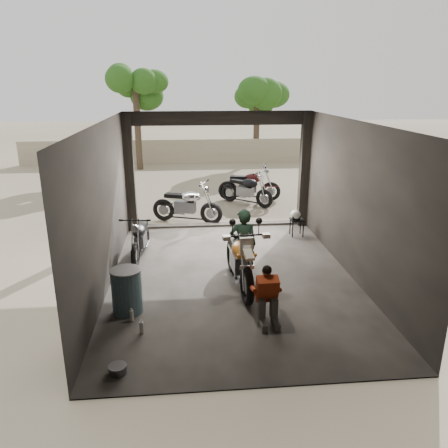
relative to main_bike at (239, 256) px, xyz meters
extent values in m
plane|color=#7A6D56|center=(-0.10, 0.40, -0.66)|extent=(80.00, 80.00, 0.00)
cube|color=#2D2B28|center=(-0.10, 0.40, -0.65)|extent=(5.00, 7.00, 0.02)
plane|color=black|center=(-0.10, 0.40, 2.54)|extent=(7.00, 7.00, 0.00)
cube|color=black|center=(-0.10, -3.10, 0.94)|extent=(5.00, 0.02, 3.20)
cube|color=black|center=(-2.60, 0.40, 0.94)|extent=(0.02, 7.00, 3.20)
cube|color=black|center=(2.40, 0.40, 0.94)|extent=(0.02, 7.00, 3.20)
cube|color=black|center=(-2.48, 3.78, 0.94)|extent=(0.24, 0.24, 3.20)
cube|color=black|center=(2.28, 3.78, 0.94)|extent=(0.24, 0.24, 3.20)
cube|color=black|center=(-0.10, 3.82, 2.36)|extent=(5.00, 0.16, 0.36)
cube|color=#2D2B28|center=(-0.10, 3.90, -0.62)|extent=(5.00, 0.25, 0.08)
cube|color=gray|center=(-0.10, 14.40, -0.06)|extent=(18.00, 0.30, 1.20)
cylinder|color=#382B1E|center=(-3.10, 12.90, 1.13)|extent=(0.30, 0.30, 3.58)
ellipsoid|color=#1E4C14|center=(-3.10, 12.90, 3.37)|extent=(2.20, 2.20, 3.14)
cylinder|color=#382B1E|center=(2.70, 14.40, 0.94)|extent=(0.30, 0.30, 3.20)
ellipsoid|color=#1E4C14|center=(2.70, 14.40, 2.94)|extent=(2.20, 2.20, 2.80)
imported|color=black|center=(0.12, 0.33, 0.10)|extent=(0.58, 0.41, 1.52)
cube|color=black|center=(1.90, 2.86, -0.21)|extent=(0.34, 0.34, 0.04)
cylinder|color=black|center=(1.76, 2.72, -0.43)|extent=(0.03, 0.03, 0.46)
cylinder|color=black|center=(2.05, 2.72, -0.43)|extent=(0.03, 0.03, 0.46)
cylinder|color=black|center=(1.76, 3.00, -0.43)|extent=(0.03, 0.03, 0.46)
cylinder|color=black|center=(2.05, 3.00, -0.43)|extent=(0.03, 0.03, 0.46)
ellipsoid|color=silver|center=(1.85, 2.84, -0.06)|extent=(0.36, 0.37, 0.26)
cylinder|color=#37525C|center=(-2.10, -0.86, -0.25)|extent=(0.64, 0.64, 0.82)
cylinder|color=black|center=(2.67, 3.76, 0.53)|extent=(0.08, 0.08, 2.39)
cylinder|color=beige|center=(2.67, 3.74, 1.51)|extent=(0.87, 0.03, 0.87)
camera|label=1|loc=(-1.05, -7.90, 3.23)|focal=35.00mm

